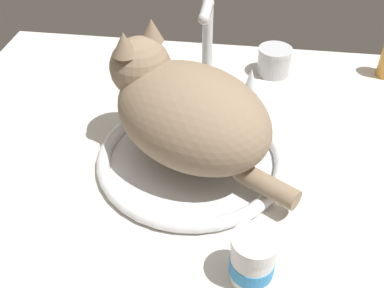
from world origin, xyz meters
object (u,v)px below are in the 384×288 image
Objects in this scene: sink_basin at (192,158)px; cat at (183,109)px; pill_bottle at (252,260)px; metal_jar at (274,61)px; faucet at (207,62)px.

sink_basin is 0.94× the size of cat.
pill_bottle is 1.09× the size of metal_jar.
faucet is at bearing 90.00° from sink_basin.
metal_jar is (14.99, 29.81, -7.24)cm from cat.
faucet reaches higher than pill_bottle.
cat reaches higher than pill_bottle.
cat reaches higher than metal_jar.
metal_jar is at bearing 66.34° from sink_basin.
sink_basin is at bearing -90.00° from faucet.
cat is at bearing -116.69° from metal_jar.
sink_basin is 4.45× the size of metal_jar.
sink_basin is 21.53cm from faucet.
cat is at bearing -94.44° from faucet.
faucet is at bearing 104.45° from pill_bottle.
cat reaches higher than faucet.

